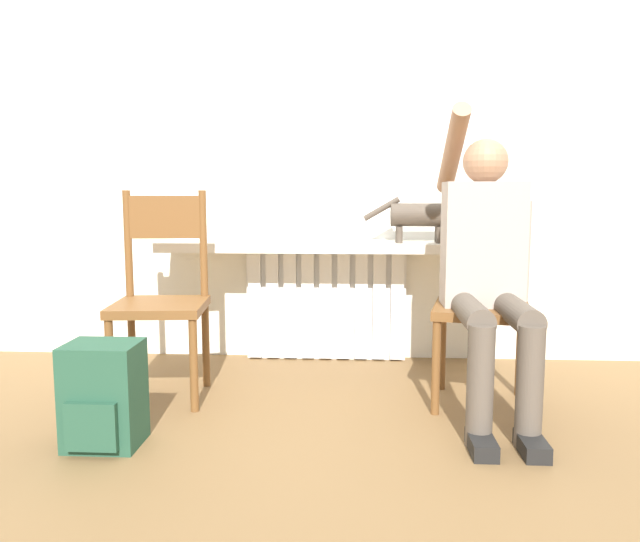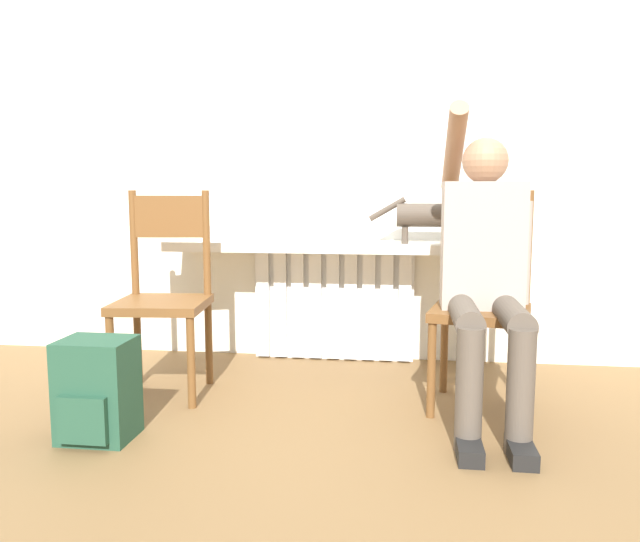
% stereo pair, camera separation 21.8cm
% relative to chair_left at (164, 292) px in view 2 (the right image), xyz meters
% --- Properties ---
extents(ground_plane, '(12.00, 12.00, 0.00)m').
position_rel_chair_left_xyz_m(ground_plane, '(0.72, -0.47, -0.48)').
color(ground_plane, brown).
extents(wall_with_window, '(7.00, 0.06, 2.70)m').
position_rel_chair_left_xyz_m(wall_with_window, '(0.72, 0.76, 0.87)').
color(wall_with_window, white).
rests_on(wall_with_window, ground_plane).
extents(radiator, '(0.89, 0.08, 0.63)m').
position_rel_chair_left_xyz_m(radiator, '(0.72, 0.68, -0.16)').
color(radiator, white).
rests_on(radiator, ground_plane).
extents(windowsill, '(1.77, 0.34, 0.05)m').
position_rel_chair_left_xyz_m(windowsill, '(0.72, 0.56, 0.18)').
color(windowsill, silver).
rests_on(windowsill, radiator).
extents(window_glass, '(1.70, 0.01, 0.91)m').
position_rel_chair_left_xyz_m(window_glass, '(0.72, 0.72, 0.65)').
color(window_glass, white).
rests_on(window_glass, windowsill).
extents(chair_left, '(0.44, 0.44, 0.95)m').
position_rel_chair_left_xyz_m(chair_left, '(0.00, 0.00, 0.00)').
color(chair_left, brown).
rests_on(chair_left, ground_plane).
extents(chair_right, '(0.48, 0.48, 0.95)m').
position_rel_chair_left_xyz_m(chair_right, '(1.45, -0.00, 0.00)').
color(chair_right, brown).
rests_on(chair_right, ground_plane).
extents(person, '(0.36, 1.03, 1.31)m').
position_rel_chair_left_xyz_m(person, '(1.44, -0.14, 0.17)').
color(person, brown).
rests_on(person, ground_plane).
extents(cat, '(0.51, 0.12, 0.24)m').
position_rel_chair_left_xyz_m(cat, '(1.23, 0.49, 0.34)').
color(cat, '#4C4238').
rests_on(cat, windowsill).
extents(backpack, '(0.27, 0.25, 0.39)m').
position_rel_chair_left_xyz_m(backpack, '(-0.04, -0.58, -0.28)').
color(backpack, '#234C38').
rests_on(backpack, ground_plane).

